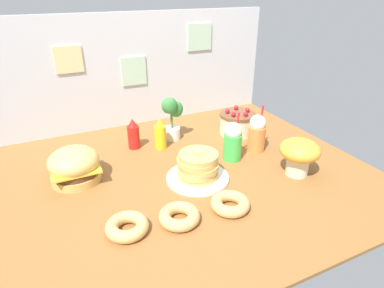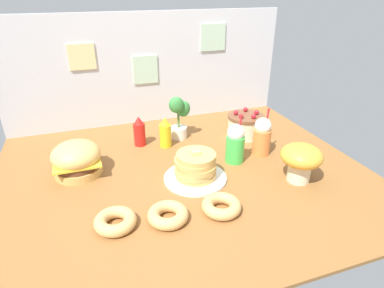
{
  "view_description": "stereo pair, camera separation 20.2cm",
  "coord_description": "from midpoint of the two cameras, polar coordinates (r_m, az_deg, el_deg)",
  "views": [
    {
      "loc": [
        -0.71,
        -1.59,
        1.08
      ],
      "look_at": [
        0.07,
        0.04,
        0.18
      ],
      "focal_mm": 30.23,
      "sensor_mm": 36.0,
      "label": 1
    },
    {
      "loc": [
        -0.52,
        -1.67,
        1.08
      ],
      "look_at": [
        0.07,
        0.04,
        0.18
      ],
      "focal_mm": 30.23,
      "sensor_mm": 36.0,
      "label": 2
    }
  ],
  "objects": [
    {
      "name": "ketchup_bottle",
      "position": [
        2.37,
        -12.7,
        1.59
      ],
      "size": [
        0.09,
        0.09,
        0.23
      ],
      "color": "red",
      "rests_on": "ground_plane"
    },
    {
      "name": "potted_plant",
      "position": [
        2.43,
        -5.96,
        4.81
      ],
      "size": [
        0.16,
        0.14,
        0.34
      ],
      "color": "white",
      "rests_on": "ground_plane"
    },
    {
      "name": "cream_soda_cup",
      "position": [
        2.15,
        4.57,
        0.41
      ],
      "size": [
        0.12,
        0.12,
        0.34
      ],
      "color": "green",
      "rests_on": "ground_plane"
    },
    {
      "name": "donut_vanilla",
      "position": [
        1.73,
        3.41,
        -10.53
      ],
      "size": [
        0.21,
        0.21,
        0.06
      ],
      "color": "tan",
      "rests_on": "ground_plane"
    },
    {
      "name": "orange_float_cup",
      "position": [
        2.29,
        8.92,
        1.85
      ],
      "size": [
        0.12,
        0.12,
        0.34
      ],
      "color": "orange",
      "rests_on": "ground_plane"
    },
    {
      "name": "mustard_bottle",
      "position": [
        2.34,
        -8.09,
        1.62
      ],
      "size": [
        0.09,
        0.09,
        0.23
      ],
      "color": "yellow",
      "rests_on": "ground_plane"
    },
    {
      "name": "ground_plane",
      "position": [
        2.05,
        -4.01,
        -5.54
      ],
      "size": [
        2.3,
        1.89,
        0.02
      ],
      "primitive_type": "cube",
      "color": "brown"
    },
    {
      "name": "burger",
      "position": [
        2.09,
        -22.68,
        -3.58
      ],
      "size": [
        0.3,
        0.3,
        0.22
      ],
      "color": "#DBA859",
      "rests_on": "ground_plane"
    },
    {
      "name": "layer_cake",
      "position": [
        2.57,
        5.76,
        3.67
      ],
      "size": [
        0.28,
        0.28,
        0.2
      ],
      "color": "beige",
      "rests_on": "ground_plane"
    },
    {
      "name": "donut_chocolate",
      "position": [
        1.66,
        -5.83,
        -12.63
      ],
      "size": [
        0.21,
        0.21,
        0.06
      ],
      "color": "tan",
      "rests_on": "ground_plane"
    },
    {
      "name": "donut_pink_glaze",
      "position": [
        1.64,
        -14.96,
        -13.96
      ],
      "size": [
        0.21,
        0.21,
        0.06
      ],
      "color": "tan",
      "rests_on": "ground_plane"
    },
    {
      "name": "mushroom_stool",
      "position": [
        2.04,
        15.78,
        -1.66
      ],
      "size": [
        0.25,
        0.25,
        0.24
      ],
      "color": "beige",
      "rests_on": "ground_plane"
    },
    {
      "name": "back_wall",
      "position": [
        2.72,
        -11.89,
        12.58
      ],
      "size": [
        2.3,
        0.04,
        0.89
      ],
      "color": "silver",
      "rests_on": "ground_plane"
    },
    {
      "name": "pancake_stack",
      "position": [
        1.95,
        -1.94,
        -4.32
      ],
      "size": [
        0.38,
        0.38,
        0.2
      ],
      "color": "white",
      "rests_on": "ground_plane"
    }
  ]
}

